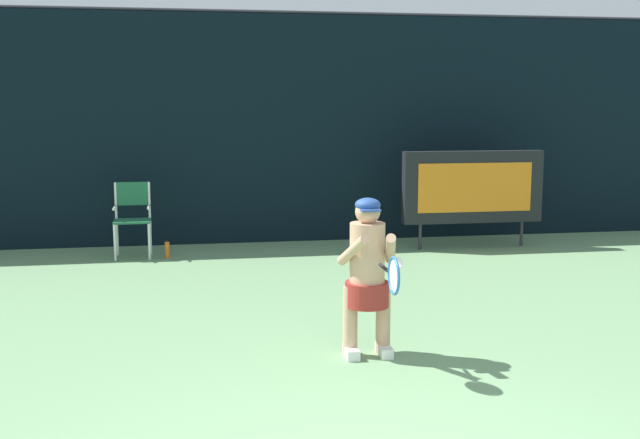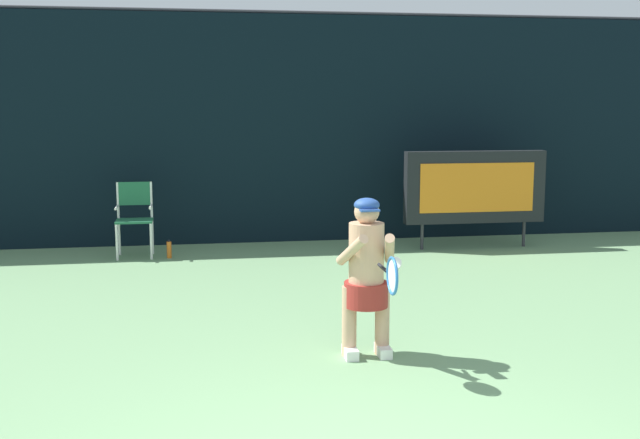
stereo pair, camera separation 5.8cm
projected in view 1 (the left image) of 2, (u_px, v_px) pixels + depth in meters
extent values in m
cube|color=black|center=(250.00, 130.00, 12.32)|extent=(18.00, 0.12, 3.60)
cylinder|color=#38383D|center=(248.00, 11.00, 12.05)|extent=(18.00, 0.05, 0.05)
cube|color=black|center=(473.00, 187.00, 11.94)|extent=(2.20, 0.20, 1.10)
cube|color=orange|center=(475.00, 188.00, 11.84)|extent=(1.80, 0.01, 0.75)
cylinder|color=#2D2D33|center=(420.00, 236.00, 11.92)|extent=(0.05, 0.05, 0.40)
cylinder|color=#2D2D33|center=(521.00, 233.00, 12.19)|extent=(0.05, 0.05, 0.40)
cylinder|color=white|center=(115.00, 243.00, 11.06)|extent=(0.04, 0.04, 0.52)
cylinder|color=white|center=(149.00, 242.00, 11.14)|extent=(0.04, 0.04, 0.52)
cylinder|color=white|center=(117.00, 238.00, 11.45)|extent=(0.04, 0.04, 0.52)
cylinder|color=white|center=(150.00, 237.00, 11.53)|extent=(0.04, 0.04, 0.52)
cube|color=#216240|center=(132.00, 221.00, 11.25)|extent=(0.52, 0.44, 0.03)
cylinder|color=white|center=(116.00, 201.00, 11.37)|extent=(0.04, 0.04, 0.56)
cylinder|color=white|center=(149.00, 201.00, 11.45)|extent=(0.04, 0.04, 0.56)
cube|color=#216240|center=(132.00, 194.00, 11.40)|extent=(0.48, 0.02, 0.34)
cylinder|color=white|center=(115.00, 207.00, 11.18)|extent=(0.04, 0.44, 0.04)
cylinder|color=white|center=(149.00, 207.00, 11.26)|extent=(0.04, 0.44, 0.04)
cylinder|color=orange|center=(167.00, 250.00, 11.25)|extent=(0.07, 0.07, 0.24)
cylinder|color=black|center=(167.00, 241.00, 11.23)|extent=(0.03, 0.03, 0.03)
cube|color=white|center=(351.00, 352.00, 6.88)|extent=(0.11, 0.26, 0.09)
cube|color=white|center=(384.00, 351.00, 6.93)|extent=(0.11, 0.26, 0.09)
cylinder|color=tan|center=(350.00, 321.00, 6.89)|extent=(0.13, 0.13, 0.63)
cylinder|color=tan|center=(383.00, 319.00, 6.94)|extent=(0.13, 0.13, 0.63)
cylinder|color=maroon|center=(367.00, 294.00, 6.88)|extent=(0.39, 0.39, 0.22)
cylinder|color=tan|center=(367.00, 254.00, 6.83)|extent=(0.31, 0.31, 0.56)
sphere|color=tan|center=(368.00, 212.00, 6.77)|extent=(0.22, 0.22, 0.22)
ellipsoid|color=#284C93|center=(368.00, 205.00, 6.76)|extent=(0.22, 0.22, 0.12)
cube|color=#284C93|center=(370.00, 210.00, 6.67)|extent=(0.17, 0.12, 0.02)
cylinder|color=tan|center=(353.00, 250.00, 6.63)|extent=(0.20, 0.49, 0.34)
cylinder|color=tan|center=(391.00, 249.00, 6.68)|extent=(0.20, 0.49, 0.34)
cylinder|color=white|center=(396.00, 264.00, 6.58)|extent=(0.13, 0.12, 0.12)
cylinder|color=black|center=(384.00, 268.00, 6.50)|extent=(0.03, 0.28, 0.03)
torus|color=#2768B2|center=(394.00, 276.00, 6.20)|extent=(0.02, 0.31, 0.31)
ellipsoid|color=silver|center=(394.00, 276.00, 6.20)|extent=(0.01, 0.26, 0.26)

